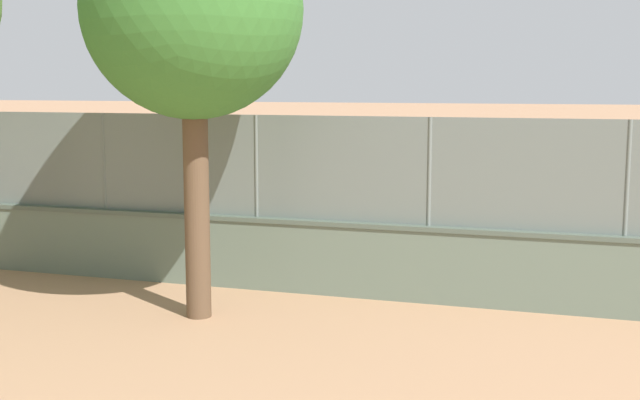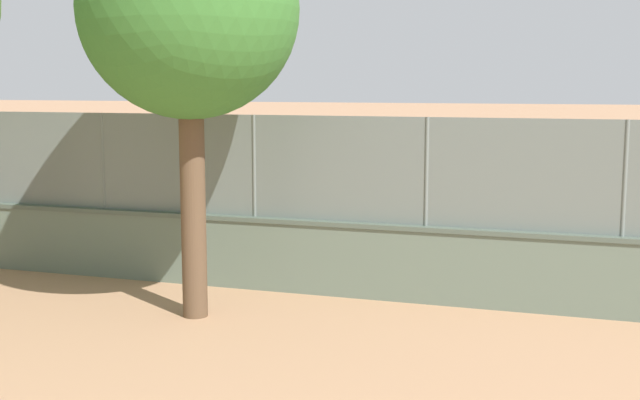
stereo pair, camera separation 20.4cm
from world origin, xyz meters
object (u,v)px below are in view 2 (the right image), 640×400
Objects in this scene: player_at_service_line at (339,208)px; player_baseline_waiting at (454,192)px; tree_behind_wall_center at (189,12)px; spare_ball_by_wall at (529,278)px; sports_ball at (284,254)px.

player_baseline_waiting is (-1.94, -4.04, -0.05)m from player_at_service_line.
tree_behind_wall_center reaches higher than player_baseline_waiting.
spare_ball_by_wall is 0.03× the size of tree_behind_wall_center.
tree_behind_wall_center reaches higher than player_at_service_line.
player_baseline_waiting is 6.58× the size of sports_ball.
tree_behind_wall_center is (4.91, 3.96, 4.67)m from spare_ball_by_wall.
sports_ball reaches higher than spare_ball_by_wall.
player_baseline_waiting reaches higher than sports_ball.
spare_ball_by_wall is at bearing -141.11° from tree_behind_wall_center.
sports_ball is at bearing -88.12° from tree_behind_wall_center.
player_baseline_waiting is 6.47m from spare_ball_by_wall.
player_at_service_line reaches higher than sports_ball.
player_at_service_line reaches higher than player_baseline_waiting.
sports_ball is 5.08m from spare_ball_by_wall.
player_at_service_line is at bearing -117.37° from sports_ball.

